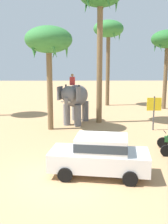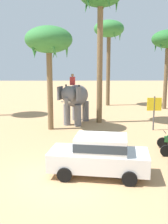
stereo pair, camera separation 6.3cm
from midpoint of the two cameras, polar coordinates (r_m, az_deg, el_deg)
ground_plane at (r=11.06m, az=-3.37°, el=-14.38°), size 120.00×120.00×0.00m
car_sedan_foreground at (r=11.11m, az=3.33°, el=-9.07°), size 4.32×2.35×1.70m
elephant_with_mahout at (r=20.25m, az=-2.00°, el=3.01°), size 2.63×4.01×3.88m
palm_tree_behind_elephant at (r=20.96m, az=3.45°, el=23.01°), size 3.20×3.20×10.51m
palm_tree_near_hut at (r=29.30m, az=5.25°, el=16.94°), size 3.20×3.20×9.13m
palm_tree_left_of_road at (r=28.13m, az=17.56°, el=14.40°), size 3.20×3.20×7.88m
palm_tree_far_back at (r=18.46m, az=-7.76°, el=14.77°), size 3.20×3.20×7.11m
signboard_yellow at (r=18.88m, az=14.85°, el=1.17°), size 1.00×0.10×2.40m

